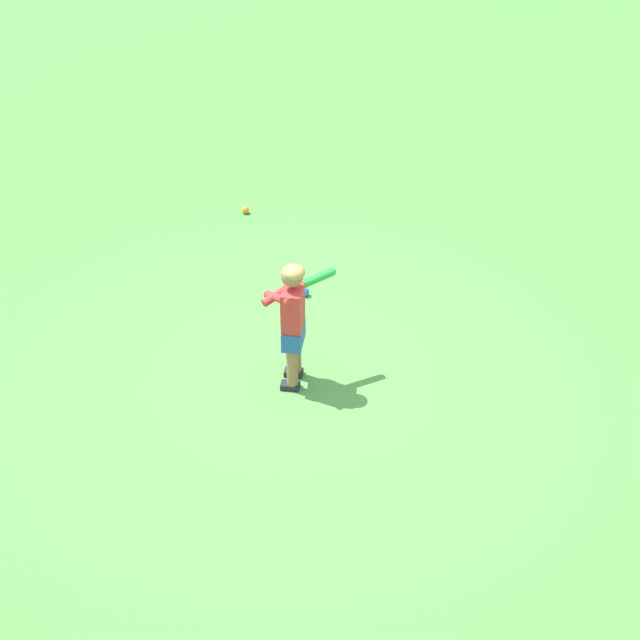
{
  "coord_description": "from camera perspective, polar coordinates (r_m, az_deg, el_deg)",
  "views": [
    {
      "loc": [
        3.69,
        -3.72,
        4.18
      ],
      "look_at": [
        -0.01,
        0.26,
        0.45
      ],
      "focal_mm": 46.7,
      "sensor_mm": 36.0,
      "label": 1
    }
  ],
  "objects": [
    {
      "name": "play_ball_center_lawn",
      "position": [
        9.18,
        -5.14,
        7.51
      ],
      "size": [
        0.08,
        0.08,
        0.08
      ],
      "primitive_type": "sphere",
      "color": "orange",
      "rests_on": "ground"
    },
    {
      "name": "play_ball_far_right",
      "position": [
        7.69,
        -1.05,
        1.93
      ],
      "size": [
        0.08,
        0.08,
        0.08
      ],
      "primitive_type": "sphere",
      "color": "blue",
      "rests_on": "ground"
    },
    {
      "name": "child_batter",
      "position": [
        6.31,
        -1.85,
        0.43
      ],
      "size": [
        0.36,
        0.62,
        1.08
      ],
      "color": "#232328",
      "rests_on": "ground"
    },
    {
      "name": "ground_plane",
      "position": [
        6.7,
        -1.4,
        -4.13
      ],
      "size": [
        40.0,
        40.0,
        0.0
      ],
      "primitive_type": "plane",
      "color": "#519942"
    }
  ]
}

